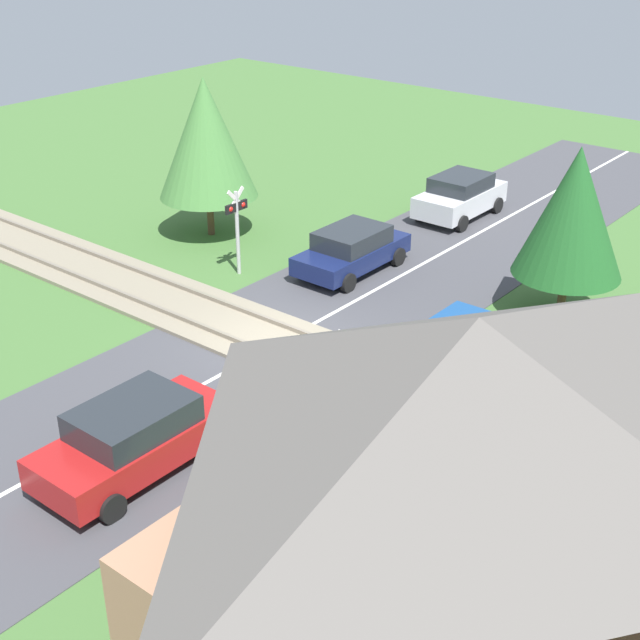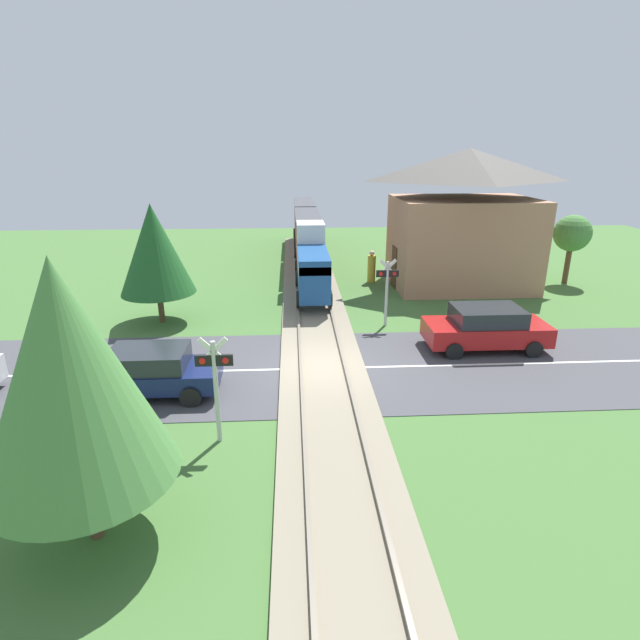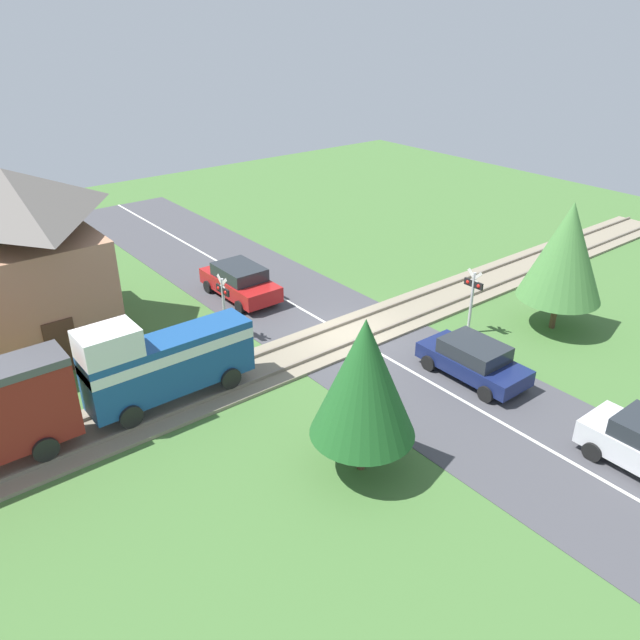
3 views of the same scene
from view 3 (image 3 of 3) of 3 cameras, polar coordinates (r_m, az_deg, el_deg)
The scene contains 11 objects.
ground_plane at distance 25.59m, azimuth 2.61°, elevation -1.47°, with size 60.00×60.00×0.00m, color #426B33.
road_surface at distance 25.59m, azimuth 2.61°, elevation -1.45°, with size 48.00×6.40×0.02m.
track_bed at distance 25.56m, azimuth 2.62°, elevation -1.34°, with size 2.80×48.00×0.24m.
car_near_crossing at distance 23.10m, azimuth 13.83°, elevation -3.51°, with size 4.03×1.92×1.42m.
car_far_side at distance 28.88m, azimuth -7.34°, elevation 3.54°, with size 4.33×2.02×1.56m.
crossing_signal_west_approach at distance 25.78m, azimuth 13.77°, elevation 2.42°, with size 0.90×0.18×2.79m.
crossing_signal_east_approach at distance 24.78m, azimuth -8.82°, elevation 1.88°, with size 0.90×0.18×2.79m.
station_building at distance 26.67m, azimuth -25.66°, elevation 4.97°, with size 7.41×5.37×6.90m.
pedestrian_by_station at distance 23.53m, azimuth -23.87°, elevation -4.49°, with size 0.43×0.43×1.73m.
tree_roadside_hedge at distance 16.99m, azimuth 4.05°, elevation -5.35°, with size 3.01×3.01×4.89m.
tree_beyond_track at distance 26.71m, azimuth 21.56°, elevation 5.85°, with size 3.34×3.34×5.41m.
Camera 3 is at (-16.95, 14.89, 12.09)m, focal length 35.00 mm.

